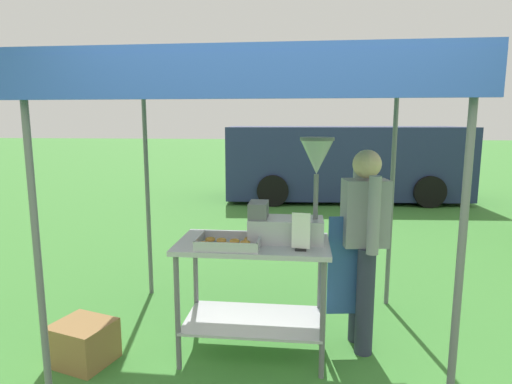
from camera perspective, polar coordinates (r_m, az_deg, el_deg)
name	(u,v)px	position (r m, az deg, el deg)	size (l,w,h in m)	color
ground_plane	(294,219)	(8.13, 5.13, -3.56)	(70.00, 70.00, 0.00)	#3D7F33
stall_canopy	(254,79)	(3.26, -0.20, 14.74)	(2.66, 2.08, 2.22)	slate
donut_cart	(253,273)	(3.36, -0.38, -10.70)	(1.15, 0.64, 0.92)	#B7B7BC
donut_tray	(229,243)	(3.18, -3.65, -6.78)	(0.46, 0.33, 0.07)	#B7B7BC
donut_fryer	(294,204)	(3.23, 5.05, -1.64)	(0.63, 0.28, 0.79)	#B7B7BC
menu_sign	(301,234)	(3.05, 5.99, -5.63)	(0.13, 0.05, 0.27)	black
vendor	(363,240)	(3.49, 14.04, -6.15)	(0.46, 0.54, 1.61)	#2D3347
supply_crate	(83,343)	(3.70, -21.98, -18.06)	(0.50, 0.47, 0.32)	olive
van_navy	(345,162)	(10.25, 11.71, 3.95)	(5.48, 2.37, 1.69)	navy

